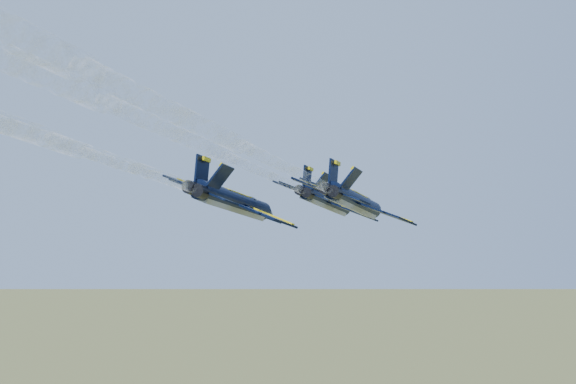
{
  "coord_description": "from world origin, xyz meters",
  "views": [
    {
      "loc": [
        -2.17,
        -101.66,
        101.95
      ],
      "look_at": [
        -0.64,
        -1.6,
        102.78
      ],
      "focal_mm": 55.0,
      "sensor_mm": 36.0,
      "label": 1
    }
  ],
  "objects_px": {
    "jet_lead": "(327,201)",
    "jet_left": "(229,201)",
    "jet_slot": "(235,201)",
    "jet_right": "(355,201)"
  },
  "relations": [
    {
      "from": "jet_left",
      "to": "jet_slot",
      "type": "height_order",
      "value": "same"
    },
    {
      "from": "jet_lead",
      "to": "jet_slot",
      "type": "bearing_deg",
      "value": -89.01
    },
    {
      "from": "jet_right",
      "to": "jet_slot",
      "type": "bearing_deg",
      "value": -123.21
    },
    {
      "from": "jet_right",
      "to": "jet_slot",
      "type": "height_order",
      "value": "same"
    },
    {
      "from": "jet_left",
      "to": "jet_right",
      "type": "distance_m",
      "value": 16.25
    },
    {
      "from": "jet_lead",
      "to": "jet_left",
      "type": "xyz_separation_m",
      "value": [
        -11.94,
        -8.61,
        0.0
      ]
    },
    {
      "from": "jet_left",
      "to": "jet_lead",
      "type": "bearing_deg",
      "value": 59.58
    },
    {
      "from": "jet_lead",
      "to": "jet_slot",
      "type": "xyz_separation_m",
      "value": [
        -10.55,
        -25.12,
        0.0
      ]
    },
    {
      "from": "jet_slot",
      "to": "jet_lead",
      "type": "bearing_deg",
      "value": 90.99
    },
    {
      "from": "jet_right",
      "to": "jet_slot",
      "type": "distance_m",
      "value": 14.97
    }
  ]
}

